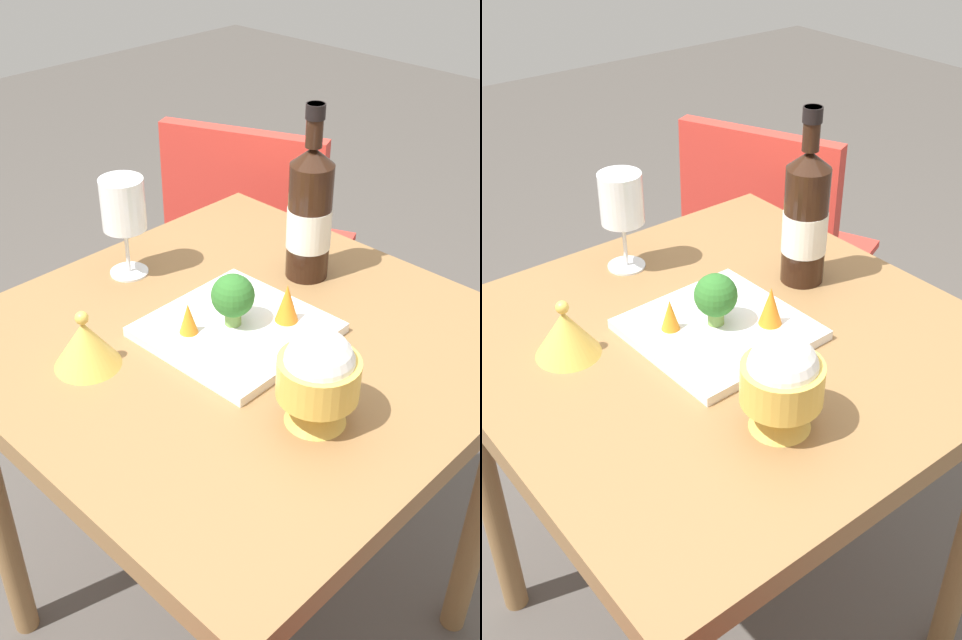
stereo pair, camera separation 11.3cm
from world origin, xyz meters
TOP-DOWN VIEW (x-y plane):
  - ground_plane at (0.00, 0.00)m, footprint 8.00×8.00m
  - dining_table at (0.00, 0.00)m, footprint 0.76×0.76m
  - chair_by_wall at (0.54, 0.49)m, footprint 0.52×0.52m
  - wine_bottle at (0.22, 0.05)m, footprint 0.08×0.08m
  - wine_glass at (-0.00, 0.28)m, footprint 0.08×0.08m
  - rice_bowl at (-0.07, -0.21)m, footprint 0.11×0.11m
  - rice_bowl_lid at (-0.21, 0.11)m, footprint 0.10×0.10m
  - serving_plate at (0.00, 0.01)m, footprint 0.26×0.26m
  - broccoli_floret at (-0.00, 0.02)m, footprint 0.07×0.07m
  - carrot_garnish_left at (-0.06, 0.05)m, footprint 0.03×0.03m
  - carrot_garnish_right at (0.07, -0.04)m, footprint 0.04×0.04m

SIDE VIEW (x-z plane):
  - ground_plane at x=0.00m, z-range 0.00..0.00m
  - chair_by_wall at x=0.54m, z-range 0.10..0.95m
  - dining_table at x=0.00m, z-range 0.27..1.02m
  - serving_plate at x=0.00m, z-range 0.75..0.77m
  - rice_bowl_lid at x=-0.21m, z-range 0.74..0.84m
  - carrot_garnish_left at x=-0.06m, z-range 0.77..0.82m
  - carrot_garnish_right at x=0.07m, z-range 0.77..0.83m
  - broccoli_floret at x=0.00m, z-range 0.77..0.86m
  - rice_bowl at x=-0.07m, z-range 0.75..0.90m
  - wine_bottle at x=0.22m, z-range 0.72..1.02m
  - wine_glass at x=0.00m, z-range 0.79..0.97m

